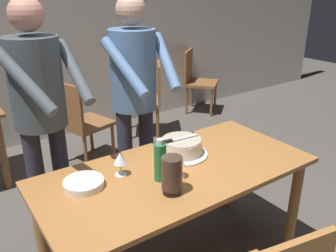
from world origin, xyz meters
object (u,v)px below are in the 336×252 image
(plate_stack, at_px, (84,184))
(background_chair_0, at_px, (149,96))
(main_dining_table, at_px, (177,185))
(hurricane_lamp, at_px, (172,175))
(wine_glass_far, at_px, (179,161))
(cake_on_platter, at_px, (181,147))
(cake_knife, at_px, (172,141))
(background_chair_2, at_px, (80,120))
(person_cutting_cake, at_px, (134,91))
(wine_glass_near, at_px, (120,159))
(water_bottle, at_px, (160,161))
(background_chair_1, at_px, (197,79))
(person_standing_beside, at_px, (40,107))

(plate_stack, distance_m, background_chair_0, 2.51)
(main_dining_table, bearing_deg, hurricane_lamp, -132.42)
(wine_glass_far, bearing_deg, cake_on_platter, 50.35)
(wine_glass_far, bearing_deg, cake_knife, 63.88)
(cake_knife, xyz_separation_m, wine_glass_far, (-0.11, -0.23, -0.01))
(background_chair_2, bearing_deg, main_dining_table, -92.09)
(person_cutting_cake, bearing_deg, plate_stack, -141.60)
(hurricane_lamp, height_order, person_cutting_cake, person_cutting_cake)
(wine_glass_near, height_order, background_chair_2, background_chair_2)
(water_bottle, xyz_separation_m, background_chair_1, (2.24, 2.41, -0.37))
(main_dining_table, height_order, cake_on_platter, cake_on_platter)
(plate_stack, xyz_separation_m, person_standing_beside, (-0.04, 0.51, 0.31))
(wine_glass_near, relative_size, wine_glass_far, 1.00)
(person_cutting_cake, distance_m, person_standing_beside, 0.65)
(plate_stack, relative_size, water_bottle, 0.88)
(wine_glass_far, xyz_separation_m, person_standing_beside, (-0.53, 0.72, 0.22))
(person_cutting_cake, bearing_deg, background_chair_2, 90.26)
(plate_stack, height_order, wine_glass_near, wine_glass_near)
(cake_on_platter, height_order, plate_stack, cake_on_platter)
(cake_on_platter, bearing_deg, hurricane_lamp, -133.19)
(cake_knife, height_order, wine_glass_near, wine_glass_near)
(main_dining_table, relative_size, hurricane_lamp, 7.90)
(wine_glass_far, distance_m, person_standing_beside, 0.92)
(main_dining_table, xyz_separation_m, background_chair_1, (2.09, 2.37, -0.14))
(person_cutting_cake, height_order, background_chair_0, person_cutting_cake)
(wine_glass_near, bearing_deg, cake_on_platter, 0.93)
(main_dining_table, relative_size, wine_glass_far, 11.52)
(person_standing_beside, bearing_deg, background_chair_2, 59.96)
(wine_glass_far, xyz_separation_m, background_chair_0, (1.11, 2.13, -0.36))
(plate_stack, xyz_separation_m, hurricane_lamp, (0.36, -0.32, 0.09))
(cake_on_platter, bearing_deg, wine_glass_far, -129.65)
(plate_stack, distance_m, hurricane_lamp, 0.49)
(cake_knife, bearing_deg, plate_stack, -178.79)
(person_standing_beside, bearing_deg, wine_glass_near, -62.01)
(cake_on_platter, relative_size, wine_glass_far, 2.36)
(main_dining_table, height_order, background_chair_1, background_chair_1)
(cake_on_platter, distance_m, cake_knife, 0.10)
(person_standing_beside, distance_m, background_chair_1, 3.24)
(wine_glass_near, distance_m, person_cutting_cake, 0.65)
(background_chair_0, bearing_deg, person_cutting_cake, -124.78)
(plate_stack, height_order, background_chair_2, background_chair_2)
(wine_glass_far, relative_size, hurricane_lamp, 0.69)
(cake_on_platter, bearing_deg, water_bottle, -147.48)
(main_dining_table, bearing_deg, wine_glass_near, 156.88)
(wine_glass_near, height_order, person_standing_beside, person_standing_beside)
(person_cutting_cake, height_order, person_standing_beside, same)
(cake_on_platter, xyz_separation_m, person_standing_beside, (-0.71, 0.50, 0.27))
(main_dining_table, relative_size, plate_stack, 7.54)
(person_standing_beside, height_order, background_chair_0, person_standing_beside)
(wine_glass_far, height_order, person_cutting_cake, person_cutting_cake)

